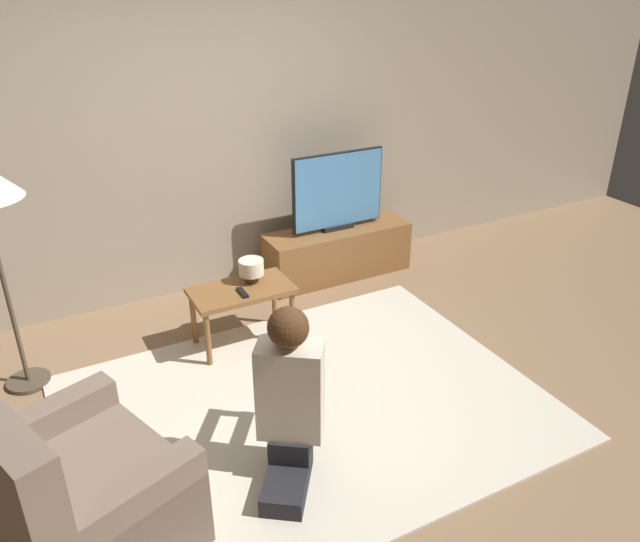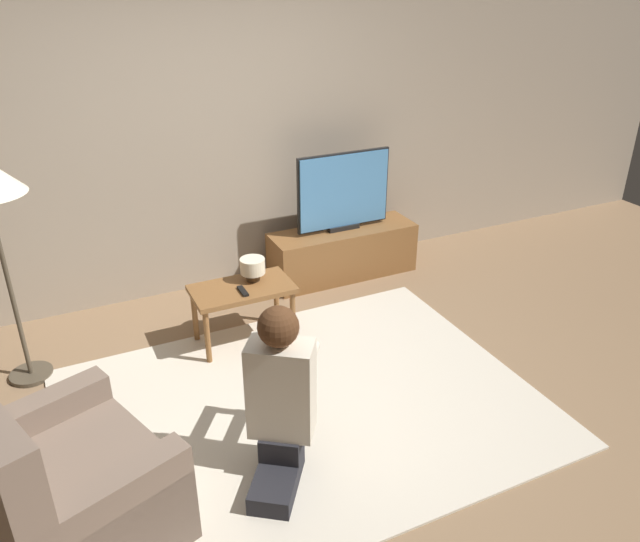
{
  "view_description": "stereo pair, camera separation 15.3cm",
  "coord_description": "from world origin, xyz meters",
  "px_view_note": "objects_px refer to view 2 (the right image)",
  "views": [
    {
      "loc": [
        -1.39,
        -2.81,
        2.52
      ],
      "look_at": [
        0.39,
        0.57,
        0.63
      ],
      "focal_mm": 35.0,
      "sensor_mm": 36.0,
      "label": 1
    },
    {
      "loc": [
        -1.25,
        -2.88,
        2.52
      ],
      "look_at": [
        0.39,
        0.57,
        0.63
      ],
      "focal_mm": 35.0,
      "sensor_mm": 36.0,
      "label": 2
    }
  ],
  "objects_px": {
    "tv": "(344,191)",
    "table_lamp": "(253,267)",
    "armchair": "(66,490)",
    "coffee_table": "(242,295)",
    "person_kneeling": "(281,392)"
  },
  "relations": [
    {
      "from": "coffee_table",
      "to": "person_kneeling",
      "type": "distance_m",
      "value": 1.36
    },
    {
      "from": "coffee_table",
      "to": "armchair",
      "type": "height_order",
      "value": "armchair"
    },
    {
      "from": "tv",
      "to": "table_lamp",
      "type": "relative_size",
      "value": 4.71
    },
    {
      "from": "tv",
      "to": "armchair",
      "type": "distance_m",
      "value": 3.22
    },
    {
      "from": "armchair",
      "to": "table_lamp",
      "type": "relative_size",
      "value": 6.08
    },
    {
      "from": "tv",
      "to": "table_lamp",
      "type": "xyz_separation_m",
      "value": [
        -1.05,
        -0.61,
        -0.23
      ]
    },
    {
      "from": "armchair",
      "to": "table_lamp",
      "type": "bearing_deg",
      "value": -65.92
    },
    {
      "from": "coffee_table",
      "to": "armchair",
      "type": "xyz_separation_m",
      "value": [
        -1.33,
        -1.32,
        -0.08
      ]
    },
    {
      "from": "armchair",
      "to": "person_kneeling",
      "type": "distance_m",
      "value": 1.11
    },
    {
      "from": "tv",
      "to": "coffee_table",
      "type": "relative_size",
      "value": 1.18
    },
    {
      "from": "tv",
      "to": "person_kneeling",
      "type": "height_order",
      "value": "tv"
    },
    {
      "from": "tv",
      "to": "person_kneeling",
      "type": "distance_m",
      "value": 2.46
    },
    {
      "from": "coffee_table",
      "to": "armchair",
      "type": "relative_size",
      "value": 0.66
    },
    {
      "from": "tv",
      "to": "coffee_table",
      "type": "distance_m",
      "value": 1.4
    },
    {
      "from": "tv",
      "to": "armchair",
      "type": "bearing_deg",
      "value": -141.33
    }
  ]
}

